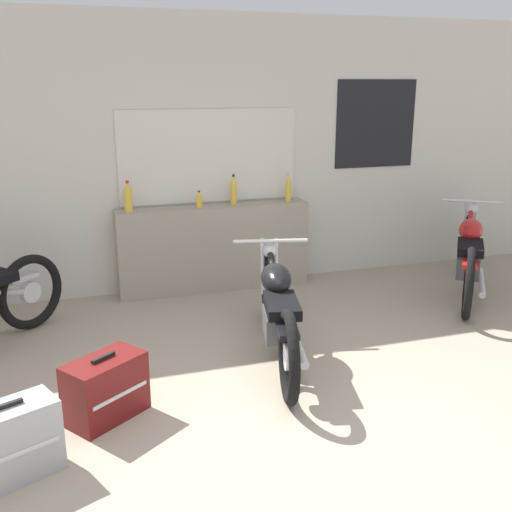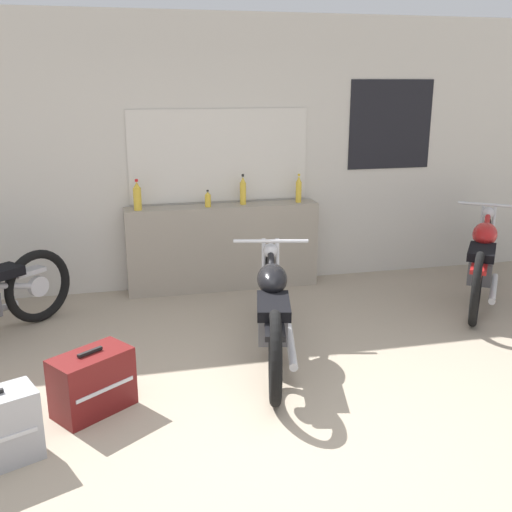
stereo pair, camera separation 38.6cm
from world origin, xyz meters
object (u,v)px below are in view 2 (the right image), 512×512
(bottle_center, at_px, (243,191))
(motorcycle_black, at_px, (273,310))
(bottle_leftmost, at_px, (137,196))
(motorcycle_red, at_px, (482,258))
(hard_case_darkred, at_px, (93,382))
(bottle_left_center, at_px, (208,199))
(bottle_right_center, at_px, (299,190))

(bottle_center, bearing_deg, motorcycle_black, -94.59)
(bottle_leftmost, relative_size, motorcycle_red, 0.17)
(hard_case_darkred, bearing_deg, motorcycle_black, 20.11)
(bottle_leftmost, height_order, bottle_left_center, bottle_leftmost)
(motorcycle_black, distance_m, hard_case_darkred, 1.48)
(motorcycle_black, bearing_deg, bottle_right_center, 67.07)
(bottle_left_center, distance_m, motorcycle_black, 1.83)
(bottle_left_center, relative_size, motorcycle_red, 0.10)
(bottle_center, height_order, bottle_right_center, bottle_center)
(bottle_right_center, relative_size, motorcycle_red, 0.17)
(bottle_leftmost, bearing_deg, motorcycle_black, -61.49)
(bottle_left_center, bearing_deg, motorcycle_black, -82.27)
(motorcycle_red, bearing_deg, motorcycle_black, -160.88)
(motorcycle_black, relative_size, hard_case_darkred, 3.41)
(bottle_left_center, distance_m, hard_case_darkred, 2.62)
(motorcycle_red, bearing_deg, bottle_right_center, 151.00)
(bottle_left_center, height_order, bottle_right_center, bottle_right_center)
(bottle_leftmost, xyz_separation_m, bottle_right_center, (1.68, 0.02, -0.00))
(motorcycle_red, xyz_separation_m, hard_case_darkred, (-3.77, -1.33, -0.22))
(bottle_left_center, height_order, hard_case_darkred, bottle_left_center)
(bottle_center, distance_m, motorcycle_red, 2.52)
(bottle_center, relative_size, hard_case_darkred, 0.54)
(bottle_left_center, xyz_separation_m, bottle_right_center, (0.97, 0.02, 0.06))
(bottle_center, xyz_separation_m, motorcycle_black, (-0.14, -1.77, -0.63))
(bottle_left_center, relative_size, motorcycle_black, 0.09)
(bottle_left_center, bearing_deg, motorcycle_red, -18.83)
(bottle_right_center, bearing_deg, bottle_leftmost, -179.40)
(bottle_center, height_order, hard_case_darkred, bottle_center)
(bottle_left_center, distance_m, bottle_right_center, 0.98)
(bottle_leftmost, distance_m, motorcycle_black, 2.07)
(bottle_leftmost, distance_m, motorcycle_red, 3.51)
(bottle_center, distance_m, bottle_right_center, 0.60)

